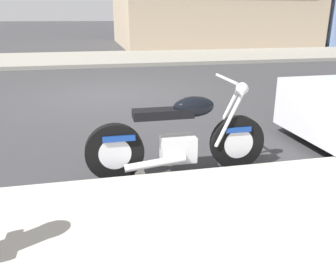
% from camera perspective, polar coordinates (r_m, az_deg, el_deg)
% --- Properties ---
extents(ground_plane, '(260.00, 260.00, 0.00)m').
position_cam_1_polar(ground_plane, '(8.53, -8.86, 6.32)').
color(ground_plane, '#333335').
extents(parking_stall_stripe, '(0.12, 2.20, 0.01)m').
position_cam_1_polar(parking_stall_stripe, '(4.59, -5.23, -4.34)').
color(parking_stall_stripe, silver).
rests_on(parking_stall_stripe, ground).
extents(parked_motorcycle, '(2.14, 0.62, 1.13)m').
position_cam_1_polar(parked_motorcycle, '(4.09, 1.96, -0.69)').
color(parked_motorcycle, black).
rests_on(parked_motorcycle, ground).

